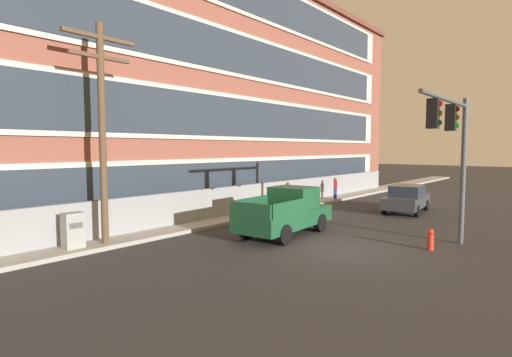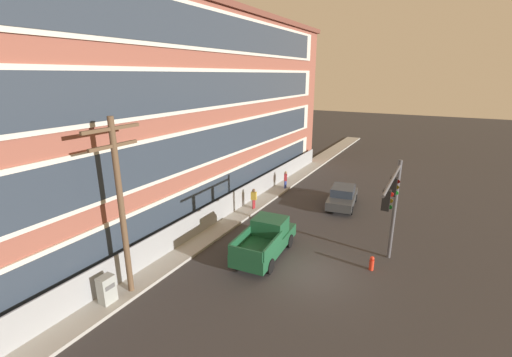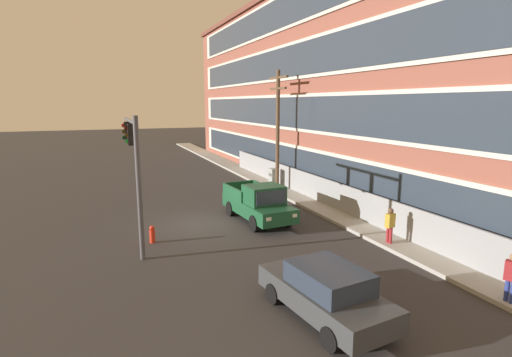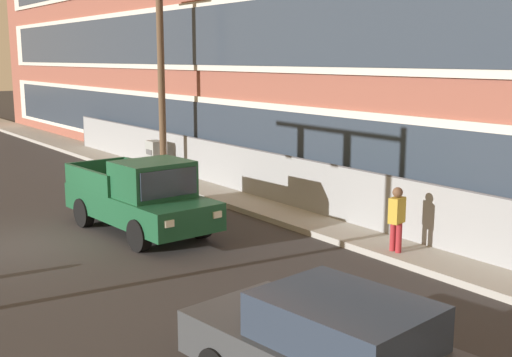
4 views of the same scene
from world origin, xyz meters
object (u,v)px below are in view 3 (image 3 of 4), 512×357
electrical_cabinet (273,178)px  utility_pole_near_corner (278,125)px  sedan_dark_grey (326,291)px  pedestrian_near_cabinet (512,276)px  fire_hydrant (152,234)px  traffic_signal_mast (134,154)px  pedestrian_by_fence (390,224)px  pickup_truck_dark_green (259,204)px

electrical_cabinet → utility_pole_near_corner: bearing=-10.8°
utility_pole_near_corner → electrical_cabinet: (-1.10, 0.21, -3.89)m
sedan_dark_grey → pedestrian_near_cabinet: size_ratio=2.71×
sedan_dark_grey → utility_pole_near_corner: (-15.60, 5.68, 3.80)m
utility_pole_near_corner → fire_hydrant: utility_pole_near_corner is taller
traffic_signal_mast → pedestrian_near_cabinet: size_ratio=3.31×
utility_pole_near_corner → pedestrian_near_cabinet: 17.51m
traffic_signal_mast → fire_hydrant: size_ratio=7.18×
sedan_dark_grey → pedestrian_by_fence: bearing=125.4°
electrical_cabinet → fire_hydrant: electrical_cabinet is taller
pickup_truck_dark_green → fire_hydrant: (1.24, -5.55, -0.57)m
traffic_signal_mast → pedestrian_near_cabinet: traffic_signal_mast is taller
pickup_truck_dark_green → electrical_cabinet: pickup_truck_dark_green is taller
utility_pole_near_corner → pedestrian_by_fence: 12.17m
traffic_signal_mast → electrical_cabinet: 13.84m
pedestrian_near_cabinet → traffic_signal_mast: bearing=-134.1°
utility_pole_near_corner → electrical_cabinet: size_ratio=5.76×
pickup_truck_dark_green → pedestrian_by_fence: bearing=34.8°
pedestrian_near_cabinet → fire_hydrant: (-9.73, -9.22, -0.59)m
utility_pole_near_corner → pedestrian_near_cabinet: bearing=-0.7°
pickup_truck_dark_green → pedestrian_near_cabinet: size_ratio=3.09×
traffic_signal_mast → pedestrian_near_cabinet: 14.02m
electrical_cabinet → fire_hydrant: 12.87m
traffic_signal_mast → electrical_cabinet: bearing=130.3°
traffic_signal_mast → utility_pole_near_corner: size_ratio=0.68×
traffic_signal_mast → sedan_dark_grey: bearing=28.6°
utility_pole_near_corner → pedestrian_near_cabinet: (17.13, -0.22, -3.63)m
traffic_signal_mast → pedestrian_by_fence: size_ratio=3.31×
traffic_signal_mast → sedan_dark_grey: traffic_signal_mast is taller
sedan_dark_grey → pedestrian_by_fence: (-3.98, 5.59, 0.18)m
sedan_dark_grey → fire_hydrant: sedan_dark_grey is taller
sedan_dark_grey → pedestrian_by_fence: pedestrian_by_fence is taller
pickup_truck_dark_green → pedestrian_by_fence: pickup_truck_dark_green is taller
fire_hydrant → traffic_signal_mast: bearing=-72.5°
utility_pole_near_corner → pedestrian_near_cabinet: size_ratio=4.85×
traffic_signal_mast → fire_hydrant: (-0.19, 0.61, -3.60)m
electrical_cabinet → pedestrian_by_fence: (12.72, -0.30, 0.26)m
pedestrian_near_cabinet → pedestrian_by_fence: bearing=178.6°
traffic_signal_mast → electrical_cabinet: size_ratio=3.93×
utility_pole_near_corner → pedestrian_near_cabinet: utility_pole_near_corner is taller
electrical_cabinet → traffic_signal_mast: bearing=-49.7°
traffic_signal_mast → sedan_dark_grey: 9.66m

